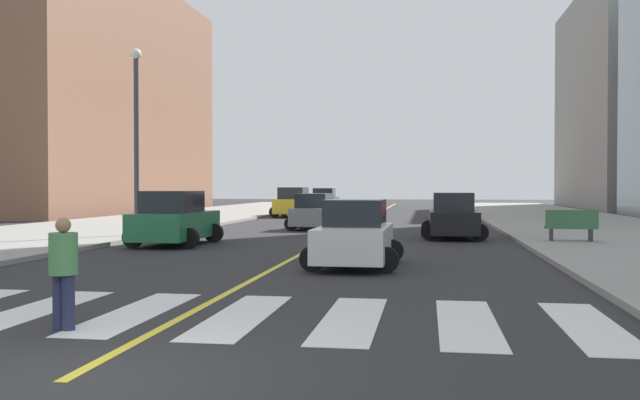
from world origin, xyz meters
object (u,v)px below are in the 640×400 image
at_px(car_red_fifth, 448,207).
at_px(car_black_sixth, 453,217).
at_px(park_bench, 571,226).
at_px(street_lamp, 136,125).
at_px(pedestrian_crossing, 63,268).
at_px(car_green_second, 174,220).
at_px(car_yellow_seventh, 294,203).
at_px(car_gray_third, 314,212).
at_px(car_white_nearest, 355,235).
at_px(car_blue_fourth, 325,200).

distance_m(car_red_fifth, car_black_sixth, 17.40).
height_order(park_bench, street_lamp, street_lamp).
distance_m(car_black_sixth, pedestrian_crossing, 20.24).
bearing_deg(car_green_second, car_yellow_seventh, 91.07).
height_order(car_green_second, car_red_fifth, car_green_second).
bearing_deg(car_yellow_seventh, street_lamp, -95.64).
xyz_separation_m(park_bench, pedestrian_crossing, (-10.37, -16.50, 0.22)).
height_order(car_red_fifth, street_lamp, street_lamp).
distance_m(car_black_sixth, street_lamp, 13.43).
relative_size(car_gray_third, street_lamp, 0.53).
relative_size(park_bench, pedestrian_crossing, 1.11).
distance_m(car_yellow_seventh, park_bench, 26.06).
bearing_deg(car_yellow_seventh, car_gray_third, -74.04).
bearing_deg(car_green_second, car_black_sixth, 26.41).
distance_m(car_red_fifth, pedestrian_crossing, 37.23).
distance_m(car_green_second, park_bench, 14.29).
relative_size(car_white_nearest, car_yellow_seventh, 0.85).
relative_size(car_blue_fourth, park_bench, 2.45).
height_order(car_black_sixth, park_bench, car_black_sixth).
xyz_separation_m(car_white_nearest, car_green_second, (-7.12, 5.64, 0.09)).
relative_size(car_gray_third, car_red_fifth, 1.05).
bearing_deg(car_blue_fourth, car_black_sixth, -72.73).
bearing_deg(car_yellow_seventh, car_black_sixth, -60.58).
relative_size(car_yellow_seventh, park_bench, 2.54).
bearing_deg(park_bench, car_red_fifth, 14.15).
height_order(car_gray_third, park_bench, car_gray_third).
distance_m(car_green_second, pedestrian_crossing, 14.83).
height_order(park_bench, pedestrian_crossing, pedestrian_crossing).
height_order(car_white_nearest, street_lamp, street_lamp).
height_order(car_red_fifth, car_black_sixth, car_black_sixth).
bearing_deg(park_bench, car_gray_third, 57.31).
relative_size(car_black_sixth, park_bench, 2.28).
xyz_separation_m(car_red_fifth, car_black_sixth, (-0.33, -17.40, 0.09)).
xyz_separation_m(car_blue_fourth, park_bench, (13.93, -33.26, -0.24)).
bearing_deg(car_yellow_seventh, car_blue_fourth, 88.61).
bearing_deg(car_green_second, pedestrian_crossing, -74.90).
xyz_separation_m(car_yellow_seventh, park_bench, (14.39, -21.73, -0.28)).
bearing_deg(park_bench, car_blue_fourth, 26.34).
bearing_deg(car_blue_fourth, park_bench, -67.90).
bearing_deg(car_white_nearest, car_yellow_seventh, -75.39).
bearing_deg(car_black_sixth, car_yellow_seventh, -61.90).
bearing_deg(car_red_fifth, car_black_sixth, 86.09).
distance_m(car_white_nearest, park_bench, 10.49).
relative_size(car_blue_fourth, street_lamp, 0.59).
height_order(car_green_second, car_black_sixth, car_green_second).
xyz_separation_m(car_gray_third, pedestrian_crossing, (0.28, -24.33, 0.08)).
distance_m(car_green_second, car_black_sixth, 11.18).
bearing_deg(car_gray_third, car_black_sixth, -36.12).
bearing_deg(car_white_nearest, park_bench, -131.35).
bearing_deg(car_green_second, park_bench, 9.13).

